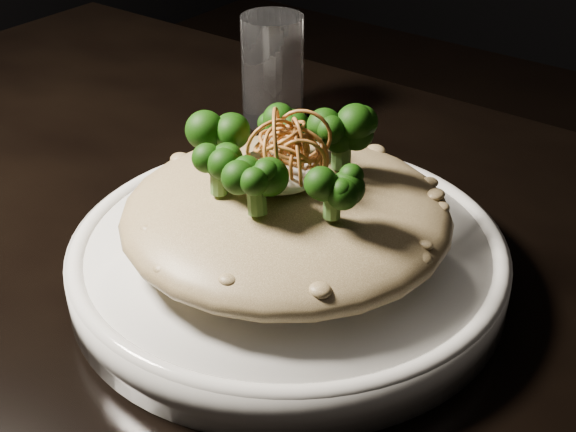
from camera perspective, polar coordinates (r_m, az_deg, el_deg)
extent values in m
cube|color=black|center=(0.63, -7.83, -4.38)|extent=(1.10, 0.80, 0.04)
cylinder|color=black|center=(1.32, -11.84, -3.23)|extent=(0.05, 0.05, 0.71)
cylinder|color=silver|center=(0.58, 0.00, -3.23)|extent=(0.31, 0.31, 0.03)
ellipsoid|color=brown|center=(0.56, -0.13, 0.14)|extent=(0.23, 0.23, 0.05)
ellipsoid|color=white|center=(0.54, -0.74, 3.25)|extent=(0.06, 0.06, 0.02)
cylinder|color=white|center=(0.81, -1.11, 10.35)|extent=(0.07, 0.07, 0.11)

